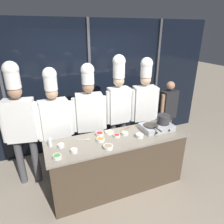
% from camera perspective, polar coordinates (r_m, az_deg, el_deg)
% --- Properties ---
extents(ground_plane, '(24.00, 24.00, 0.00)m').
position_cam_1_polar(ground_plane, '(3.69, 1.55, -19.92)').
color(ground_plane, gray).
extents(window_wall_back, '(5.74, 0.09, 2.70)m').
position_cam_1_polar(window_wall_back, '(4.30, -6.34, 7.05)').
color(window_wall_back, black).
rests_on(window_wall_back, ground_plane).
extents(demo_counter, '(2.22, 0.68, 0.91)m').
position_cam_1_polar(demo_counter, '(3.39, 1.63, -14.21)').
color(demo_counter, '#4C3D2D').
rests_on(demo_counter, ground_plane).
extents(portable_stove, '(0.53, 0.37, 0.10)m').
position_cam_1_polar(portable_stove, '(3.47, 12.63, -4.14)').
color(portable_stove, '#B2B5BA').
rests_on(portable_stove, demo_counter).
extents(frying_pan, '(0.25, 0.43, 0.04)m').
position_cam_1_polar(frying_pan, '(3.37, 11.07, -3.49)').
color(frying_pan, '#38332D').
rests_on(frying_pan, portable_stove).
extents(stock_pot, '(0.24, 0.21, 0.15)m').
position_cam_1_polar(stock_pot, '(3.48, 14.46, -1.85)').
color(stock_pot, '#333335').
rests_on(stock_pot, portable_stove).
extents(squeeze_bottle_clear, '(0.06, 0.06, 0.16)m').
position_cam_1_polar(squeeze_bottle_clear, '(3.04, -17.32, -8.16)').
color(squeeze_bottle_clear, white).
rests_on(squeeze_bottle_clear, demo_counter).
extents(prep_bowl_chili_flakes, '(0.10, 0.10, 0.04)m').
position_cam_1_polar(prep_bowl_chili_flakes, '(3.17, 1.31, -6.75)').
color(prep_bowl_chili_flakes, white).
rests_on(prep_bowl_chili_flakes, demo_counter).
extents(prep_bowl_noodles, '(0.10, 0.10, 0.05)m').
position_cam_1_polar(prep_bowl_noodles, '(2.85, -10.79, -10.74)').
color(prep_bowl_noodles, white).
rests_on(prep_bowl_noodles, demo_counter).
extents(prep_bowl_mushrooms, '(0.14, 0.14, 0.05)m').
position_cam_1_polar(prep_bowl_mushrooms, '(2.88, -1.13, -9.89)').
color(prep_bowl_mushrooms, white).
rests_on(prep_bowl_mushrooms, demo_counter).
extents(prep_bowl_garlic, '(0.09, 0.09, 0.05)m').
position_cam_1_polar(prep_bowl_garlic, '(3.00, -14.40, -9.23)').
color(prep_bowl_garlic, white).
rests_on(prep_bowl_garlic, demo_counter).
extents(prep_bowl_chicken, '(0.11, 0.11, 0.05)m').
position_cam_1_polar(prep_bowl_chicken, '(3.23, 3.65, -6.10)').
color(prep_bowl_chicken, white).
rests_on(prep_bowl_chicken, demo_counter).
extents(prep_bowl_scallions, '(0.12, 0.12, 0.05)m').
position_cam_1_polar(prep_bowl_scallions, '(2.78, -15.41, -12.14)').
color(prep_bowl_scallions, white).
rests_on(prep_bowl_scallions, demo_counter).
extents(prep_bowl_bell_pepper, '(0.13, 0.13, 0.05)m').
position_cam_1_polar(prep_bowl_bell_pepper, '(3.22, -3.54, -6.22)').
color(prep_bowl_bell_pepper, white).
rests_on(prep_bowl_bell_pepper, demo_counter).
extents(prep_bowl_bean_sprouts, '(0.12, 0.12, 0.06)m').
position_cam_1_polar(prep_bowl_bean_sprouts, '(3.18, 7.91, -6.65)').
color(prep_bowl_bean_sprouts, white).
rests_on(prep_bowl_bean_sprouts, demo_counter).
extents(prep_bowl_carrots, '(0.13, 0.13, 0.05)m').
position_cam_1_polar(prep_bowl_carrots, '(3.06, -3.30, -7.85)').
color(prep_bowl_carrots, white).
rests_on(prep_bowl_carrots, demo_counter).
extents(prep_bowl_ginger, '(0.14, 0.14, 0.04)m').
position_cam_1_polar(prep_bowl_ginger, '(3.27, -0.81, -5.78)').
color(prep_bowl_ginger, white).
rests_on(prep_bowl_ginger, demo_counter).
extents(serving_spoon_slotted, '(0.22, 0.13, 0.02)m').
position_cam_1_polar(serving_spoon_slotted, '(3.46, 4.49, -4.43)').
color(serving_spoon_slotted, olive).
rests_on(serving_spoon_slotted, demo_counter).
extents(serving_spoon_solid, '(0.21, 0.13, 0.02)m').
position_cam_1_polar(serving_spoon_solid, '(3.12, -7.54, -7.81)').
color(serving_spoon_solid, '#B2B5BA').
rests_on(serving_spoon_solid, demo_counter).
extents(chef_head, '(0.58, 0.31, 2.09)m').
position_cam_1_polar(chef_head, '(3.40, -24.78, -1.81)').
color(chef_head, '#4C4C51').
rests_on(chef_head, ground_plane).
extents(chef_sous, '(0.60, 0.27, 1.97)m').
position_cam_1_polar(chef_sous, '(3.41, -16.02, -1.89)').
color(chef_sous, '#4C4C51').
rests_on(chef_sous, ground_plane).
extents(chef_line, '(0.59, 0.31, 2.00)m').
position_cam_1_polar(chef_line, '(3.50, -6.47, -0.01)').
color(chef_line, '#4C4C51').
rests_on(chef_line, ground_plane).
extents(chef_pastry, '(0.52, 0.23, 2.10)m').
position_cam_1_polar(chef_pastry, '(3.70, 1.87, 3.02)').
color(chef_pastry, '#4C4C51').
rests_on(chef_pastry, ground_plane).
extents(chef_apprentice, '(0.56, 0.27, 2.03)m').
position_cam_1_polar(chef_apprentice, '(3.90, 9.20, 2.83)').
color(chef_apprentice, '#232326').
rests_on(chef_apprentice, ground_plane).
extents(person_guest, '(0.48, 0.26, 1.53)m').
position_cam_1_polar(person_guest, '(4.36, 15.67, 0.77)').
color(person_guest, '#4C4C51').
rests_on(person_guest, ground_plane).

